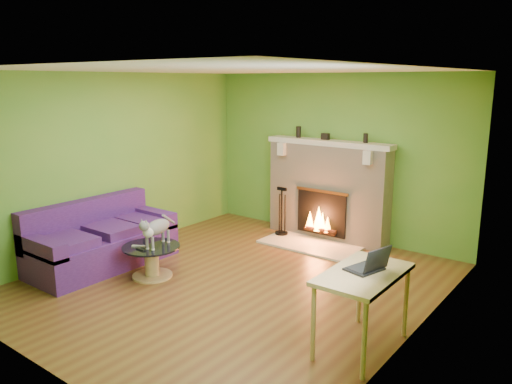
# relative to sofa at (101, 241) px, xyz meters

# --- Properties ---
(floor) EXTENTS (5.00, 5.00, 0.00)m
(floor) POSITION_rel_sofa_xyz_m (1.86, 0.63, -0.34)
(floor) COLOR brown
(floor) RESTS_ON ground
(ceiling) EXTENTS (5.00, 5.00, 0.00)m
(ceiling) POSITION_rel_sofa_xyz_m (1.86, 0.63, 2.26)
(ceiling) COLOR white
(ceiling) RESTS_ON wall_back
(wall_back) EXTENTS (5.00, 0.00, 5.00)m
(wall_back) POSITION_rel_sofa_xyz_m (1.86, 3.13, 0.96)
(wall_back) COLOR #4F9430
(wall_back) RESTS_ON floor
(wall_front) EXTENTS (5.00, 0.00, 5.00)m
(wall_front) POSITION_rel_sofa_xyz_m (1.86, -1.87, 0.96)
(wall_front) COLOR #4F9430
(wall_front) RESTS_ON floor
(wall_left) EXTENTS (0.00, 5.00, 5.00)m
(wall_left) POSITION_rel_sofa_xyz_m (-0.39, 0.63, 0.96)
(wall_left) COLOR #4F9430
(wall_left) RESTS_ON floor
(wall_right) EXTENTS (0.00, 5.00, 5.00)m
(wall_right) POSITION_rel_sofa_xyz_m (4.11, 0.63, 0.96)
(wall_right) COLOR #4F9430
(wall_right) RESTS_ON floor
(window_frame) EXTENTS (0.00, 1.20, 1.20)m
(window_frame) POSITION_rel_sofa_xyz_m (4.10, -0.27, 1.21)
(window_frame) COLOR silver
(window_frame) RESTS_ON wall_right
(window_pane) EXTENTS (0.00, 1.06, 1.06)m
(window_pane) POSITION_rel_sofa_xyz_m (4.09, -0.27, 1.21)
(window_pane) COLOR white
(window_pane) RESTS_ON wall_right
(fireplace) EXTENTS (2.10, 0.46, 1.58)m
(fireplace) POSITION_rel_sofa_xyz_m (1.86, 2.94, 0.43)
(fireplace) COLOR #BEB19D
(fireplace) RESTS_ON floor
(hearth) EXTENTS (1.50, 0.75, 0.03)m
(hearth) POSITION_rel_sofa_xyz_m (1.86, 2.43, -0.32)
(hearth) COLOR beige
(hearth) RESTS_ON floor
(mantel) EXTENTS (2.10, 0.28, 0.08)m
(mantel) POSITION_rel_sofa_xyz_m (1.86, 2.92, 1.20)
(mantel) COLOR beige
(mantel) RESTS_ON fireplace
(sofa) EXTENTS (0.89, 1.96, 0.88)m
(sofa) POSITION_rel_sofa_xyz_m (0.00, 0.00, 0.00)
(sofa) COLOR #3D185D
(sofa) RESTS_ON floor
(coffee_table) EXTENTS (0.74, 0.74, 0.42)m
(coffee_table) POSITION_rel_sofa_xyz_m (0.89, 0.13, -0.10)
(coffee_table) COLOR #D9B174
(coffee_table) RESTS_ON floor
(desk) EXTENTS (0.60, 1.03, 0.76)m
(desk) POSITION_rel_sofa_xyz_m (3.81, 0.15, 0.33)
(desk) COLOR #D9B174
(desk) RESTS_ON floor
(cat) EXTENTS (0.37, 0.70, 0.41)m
(cat) POSITION_rel_sofa_xyz_m (0.97, 0.18, 0.28)
(cat) COLOR slate
(cat) RESTS_ON coffee_table
(remote_silver) EXTENTS (0.17, 0.12, 0.02)m
(remote_silver) POSITION_rel_sofa_xyz_m (0.79, 0.01, 0.08)
(remote_silver) COLOR #959598
(remote_silver) RESTS_ON coffee_table
(remote_black) EXTENTS (0.16, 0.05, 0.02)m
(remote_black) POSITION_rel_sofa_xyz_m (0.91, -0.05, 0.08)
(remote_black) COLOR black
(remote_black) RESTS_ON coffee_table
(laptop) EXTENTS (0.36, 0.39, 0.25)m
(laptop) POSITION_rel_sofa_xyz_m (3.79, 0.20, 0.55)
(laptop) COLOR black
(laptop) RESTS_ON desk
(fire_tools) EXTENTS (0.21, 0.21, 0.79)m
(fire_tools) POSITION_rel_sofa_xyz_m (1.23, 2.58, 0.08)
(fire_tools) COLOR black
(fire_tools) RESTS_ON hearth
(mantel_vase_left) EXTENTS (0.08, 0.08, 0.18)m
(mantel_vase_left) POSITION_rel_sofa_xyz_m (1.28, 2.95, 1.33)
(mantel_vase_left) COLOR black
(mantel_vase_left) RESTS_ON mantel
(mantel_vase_right) EXTENTS (0.07, 0.07, 0.14)m
(mantel_vase_right) POSITION_rel_sofa_xyz_m (2.46, 2.95, 1.31)
(mantel_vase_right) COLOR black
(mantel_vase_right) RESTS_ON mantel
(mantel_box) EXTENTS (0.12, 0.08, 0.10)m
(mantel_box) POSITION_rel_sofa_xyz_m (1.78, 2.95, 1.29)
(mantel_box) COLOR black
(mantel_box) RESTS_ON mantel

